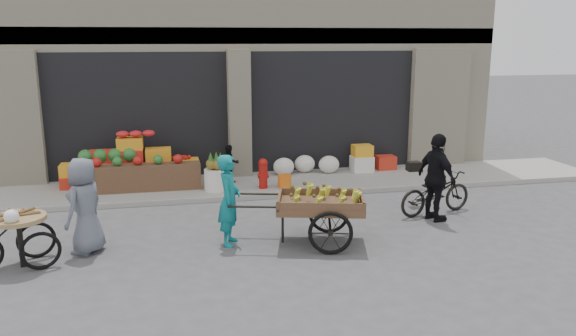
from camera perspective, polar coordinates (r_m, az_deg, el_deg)
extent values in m
plane|color=#424244|center=(9.81, -1.08, -8.15)|extent=(80.00, 80.00, 0.00)
cube|color=gray|center=(13.64, -4.36, -1.77)|extent=(18.00, 2.20, 0.12)
cube|color=beige|center=(17.26, -6.45, 12.85)|extent=(14.00, 6.00, 7.00)
cube|color=gray|center=(14.43, -5.30, 13.23)|extent=(14.00, 0.30, 0.40)
cube|color=black|center=(15.11, -14.84, 5.51)|extent=(4.40, 1.60, 3.10)
cube|color=black|center=(15.67, 3.64, 6.17)|extent=(4.40, 1.60, 3.10)
cube|color=beige|center=(14.35, -5.04, 5.51)|extent=(0.55, 0.80, 3.22)
cube|color=brown|center=(13.32, -14.91, -0.95)|extent=(2.80, 0.45, 0.60)
sphere|color=#1E5923|center=(13.77, -17.83, 1.19)|extent=(0.34, 0.34, 0.34)
cylinder|color=silver|center=(13.01, -7.36, -1.17)|extent=(0.52, 0.52, 0.50)
cylinder|color=#A5140F|center=(13.08, -2.54, -0.86)|extent=(0.20, 0.20, 0.56)
sphere|color=#A5140F|center=(13.01, -2.55, 0.51)|extent=(0.22, 0.22, 0.22)
cylinder|color=orange|center=(13.16, -0.35, -1.35)|extent=(0.32, 0.32, 0.30)
ellipsoid|color=silver|center=(14.45, 1.89, 0.25)|extent=(1.70, 0.60, 0.44)
imported|color=black|center=(13.58, -5.92, 0.40)|extent=(0.51, 0.43, 0.93)
cube|color=brown|center=(9.84, 3.31, -3.85)|extent=(1.70, 1.32, 0.13)
torus|color=black|center=(9.43, 4.35, -6.62)|extent=(0.75, 0.25, 0.76)
torus|color=black|center=(10.44, 4.17, -4.64)|extent=(0.75, 0.25, 0.76)
cylinder|color=black|center=(9.97, -0.55, -5.89)|extent=(0.05, 0.05, 0.62)
imported|color=#0F7177|center=(9.80, -6.00, -3.26)|extent=(0.54, 0.67, 1.61)
cylinder|color=#9E7F51|center=(9.75, -25.74, -4.65)|extent=(1.06, 1.06, 0.07)
cube|color=black|center=(9.87, -25.51, -6.86)|extent=(0.10, 0.10, 0.80)
torus|color=black|center=(9.66, -23.83, -7.70)|extent=(0.61, 0.25, 0.62)
torus|color=black|center=(10.18, -24.20, -6.68)|extent=(0.61, 0.25, 0.62)
imported|color=slate|center=(9.97, -19.95, -3.63)|extent=(0.85, 0.95, 1.64)
imported|color=black|center=(11.92, 14.75, -2.43)|extent=(1.81, 0.98, 0.90)
imported|color=black|center=(11.39, 14.86, -0.96)|extent=(0.65, 1.10, 1.75)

